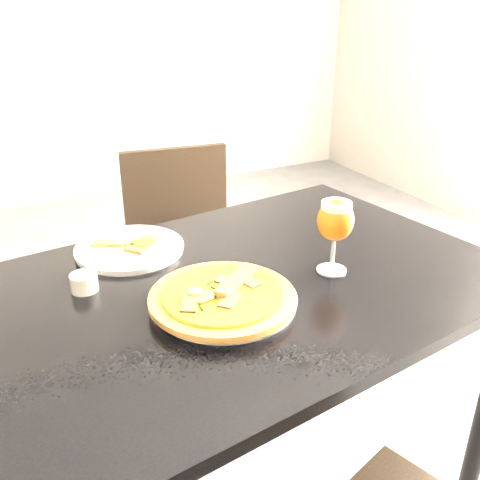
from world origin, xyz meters
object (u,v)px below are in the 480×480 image
pizza (222,296)px  chair_far (186,261)px  dining_table (244,312)px  beer_glass (335,221)px

pizza → chair_far: bearing=75.3°
dining_table → chair_far: 0.70m
chair_far → pizza: 0.83m
beer_glass → chair_far: bearing=97.6°
chair_far → beer_glass: (0.10, -0.72, 0.41)m
dining_table → pizza: 0.17m
pizza → beer_glass: beer_glass is taller
dining_table → pizza: (-0.09, -0.09, 0.12)m
beer_glass → dining_table: bearing=163.9°
dining_table → pizza: bearing=-144.5°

